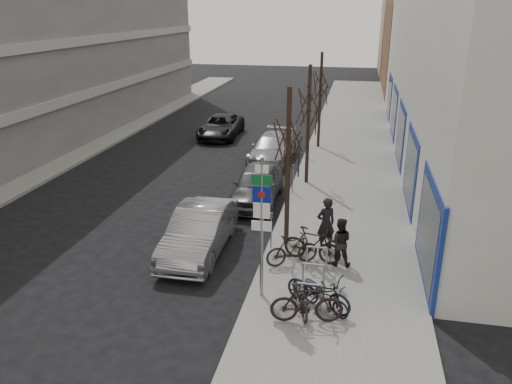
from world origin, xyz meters
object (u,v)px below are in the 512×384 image
at_px(bike_near_right, 307,302).
at_px(bike_rack, 313,273).
at_px(highway_sign_pole, 262,220).
at_px(bike_far_inner, 312,244).
at_px(bike_far_curb, 326,295).
at_px(parked_car_back, 272,148).
at_px(lane_car, 221,126).
at_px(tree_near, 289,131).
at_px(pedestrian_near, 326,224).
at_px(meter_front, 271,227).
at_px(bike_mid_curb, 319,288).
at_px(meter_mid, 293,176).
at_px(pedestrian_far, 340,242).
at_px(parked_car_front, 199,231).
at_px(tree_mid, 309,97).
at_px(tree_far, 321,78).
at_px(bike_near_left, 301,293).
at_px(parked_car_mid, 257,184).
at_px(bike_mid_inner, 292,249).
at_px(meter_back, 306,144).

bearing_deg(bike_near_right, bike_rack, -10.70).
xyz_separation_m(highway_sign_pole, bike_far_inner, (1.20, 2.33, -1.73)).
bearing_deg(bike_far_inner, bike_far_curb, -153.95).
distance_m(parked_car_back, lane_car, 6.24).
relative_size(tree_near, pedestrian_near, 3.01).
bearing_deg(bike_far_inner, bike_near_right, -163.75).
distance_m(meter_front, bike_mid_curb, 3.80).
distance_m(meter_mid, bike_far_curb, 9.16).
bearing_deg(highway_sign_pole, bike_rack, 23.59).
bearing_deg(pedestrian_far, bike_near_right, 76.81).
bearing_deg(tree_near, bike_mid_curb, -69.50).
bearing_deg(highway_sign_pole, parked_car_front, 136.23).
relative_size(tree_mid, bike_mid_curb, 2.80).
relative_size(meter_front, pedestrian_near, 0.69).
bearing_deg(highway_sign_pole, tree_far, 89.31).
relative_size(tree_mid, parked_car_front, 1.17).
bearing_deg(bike_near_left, parked_car_mid, 90.24).
distance_m(meter_mid, bike_near_right, 9.68).
distance_m(bike_mid_inner, pedestrian_near, 1.67).
distance_m(tree_mid, bike_mid_curb, 10.93).
bearing_deg(bike_far_curb, tree_mid, 42.81).
height_order(bike_near_right, parked_car_front, parked_car_front).
bearing_deg(bike_mid_curb, tree_far, 30.58).
relative_size(bike_near_right, pedestrian_near, 1.04).
bearing_deg(meter_mid, bike_far_inner, -76.83).
xyz_separation_m(meter_front, parked_car_mid, (-1.37, 4.46, -0.14)).
height_order(bike_near_right, bike_mid_inner, bike_near_right).
height_order(meter_front, parked_car_mid, parked_car_mid).
xyz_separation_m(meter_front, pedestrian_near, (1.79, 0.27, 0.15)).
xyz_separation_m(highway_sign_pole, parked_car_back, (-2.01, 13.49, -1.74)).
relative_size(bike_mid_curb, bike_mid_inner, 1.12).
height_order(tree_near, meter_back, tree_near).
bearing_deg(tree_far, tree_mid, -90.00).
relative_size(meter_mid, bike_mid_curb, 0.65).
xyz_separation_m(meter_front, meter_back, (0.00, 11.00, 0.00)).
distance_m(bike_mid_curb, parked_car_back, 14.26).
bearing_deg(bike_far_curb, pedestrian_far, 29.10).
bearing_deg(parked_car_back, bike_rack, -72.90).
relative_size(meter_back, bike_far_inner, 0.66).
xyz_separation_m(bike_near_left, parked_car_front, (-3.76, 3.01, 0.10)).
bearing_deg(lane_car, tree_far, -16.38).
bearing_deg(bike_far_curb, bike_far_inner, 46.86).
xyz_separation_m(meter_back, bike_near_right, (1.63, -15.04, -0.19)).
bearing_deg(parked_car_front, bike_near_left, -39.47).
bearing_deg(bike_rack, bike_near_right, -90.79).
distance_m(bike_rack, bike_far_curb, 1.10).
bearing_deg(tree_mid, tree_far, 90.00).
distance_m(meter_back, parked_car_front, 11.76).
bearing_deg(tree_near, highway_sign_pole, -93.26).
relative_size(bike_far_inner, pedestrian_near, 1.05).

